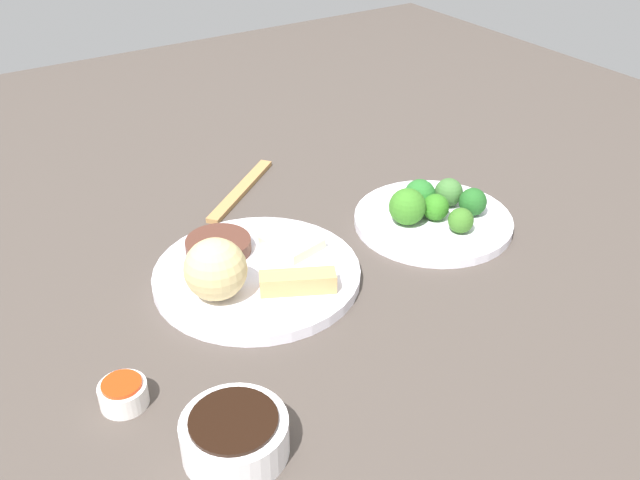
% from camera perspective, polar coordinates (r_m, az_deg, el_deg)
% --- Properties ---
extents(tabletop, '(2.20, 2.20, 0.02)m').
position_cam_1_polar(tabletop, '(0.93, -2.81, -4.86)').
color(tabletop, '#463D37').
rests_on(tabletop, ground).
extents(main_plate, '(0.28, 0.28, 0.02)m').
position_cam_1_polar(main_plate, '(0.95, -5.11, -2.81)').
color(main_plate, white).
rests_on(main_plate, tabletop).
extents(rice_scoop, '(0.08, 0.08, 0.08)m').
position_cam_1_polar(rice_scoop, '(0.88, -8.45, -2.36)').
color(rice_scoop, tan).
rests_on(rice_scoop, main_plate).
extents(spring_roll, '(0.10, 0.07, 0.03)m').
position_cam_1_polar(spring_roll, '(0.90, -1.80, -3.41)').
color(spring_roll, tan).
rests_on(spring_roll, main_plate).
extents(crab_rangoon_wonton, '(0.08, 0.08, 0.02)m').
position_cam_1_polar(crab_rangoon_wonton, '(0.99, -2.29, -0.19)').
color(crab_rangoon_wonton, beige).
rests_on(crab_rangoon_wonton, main_plate).
extents(stir_fry_heap, '(0.09, 0.09, 0.02)m').
position_cam_1_polar(stir_fry_heap, '(0.99, -8.22, -0.45)').
color(stir_fry_heap, '#502C21').
rests_on(stir_fry_heap, main_plate).
extents(broccoli_plate, '(0.24, 0.24, 0.01)m').
position_cam_1_polar(broccoli_plate, '(1.08, 9.12, 1.56)').
color(broccoli_plate, white).
rests_on(broccoli_plate, tabletop).
extents(broccoli_floret_0, '(0.05, 0.05, 0.05)m').
position_cam_1_polar(broccoli_floret_0, '(1.08, 8.07, 3.63)').
color(broccoli_floret_0, '#256826').
rests_on(broccoli_floret_0, broccoli_plate).
extents(broccoli_floret_1, '(0.04, 0.04, 0.04)m').
position_cam_1_polar(broccoli_floret_1, '(1.06, 9.33, 2.64)').
color(broccoli_floret_1, '#2E721C').
rests_on(broccoli_floret_1, broccoli_plate).
extents(broccoli_floret_2, '(0.04, 0.04, 0.04)m').
position_cam_1_polar(broccoli_floret_2, '(1.10, 10.37, 3.82)').
color(broccoli_floret_2, '#3C6C32').
rests_on(broccoli_floret_2, broccoli_plate).
extents(broccoli_floret_3, '(0.04, 0.04, 0.04)m').
position_cam_1_polar(broccoli_floret_3, '(1.04, 11.32, 1.56)').
color(broccoli_floret_3, '#376B22').
rests_on(broccoli_floret_3, broccoli_plate).
extents(broccoli_floret_4, '(0.05, 0.05, 0.05)m').
position_cam_1_polar(broccoli_floret_4, '(1.04, 7.08, 2.70)').
color(broccoli_floret_4, '#357521').
rests_on(broccoli_floret_4, broccoli_plate).
extents(broccoli_floret_5, '(0.04, 0.04, 0.04)m').
position_cam_1_polar(broccoli_floret_5, '(1.09, 12.25, 3.04)').
color(broccoli_floret_5, '#205A20').
rests_on(broccoli_floret_5, broccoli_plate).
extents(soy_sauce_bowl, '(0.11, 0.11, 0.04)m').
position_cam_1_polar(soy_sauce_bowl, '(0.72, -6.90, -15.50)').
color(soy_sauce_bowl, white).
rests_on(soy_sauce_bowl, tabletop).
extents(soy_sauce_bowl_liquid, '(0.09, 0.09, 0.00)m').
position_cam_1_polar(soy_sauce_bowl_liquid, '(0.71, -7.02, -14.28)').
color(soy_sauce_bowl_liquid, black).
rests_on(soy_sauce_bowl_liquid, soy_sauce_bowl).
extents(sauce_ramekin_sweet_and_sour, '(0.05, 0.05, 0.03)m').
position_cam_1_polar(sauce_ramekin_sweet_and_sour, '(0.80, -15.61, -11.95)').
color(sauce_ramekin_sweet_and_sour, white).
rests_on(sauce_ramekin_sweet_and_sour, tabletop).
extents(sauce_ramekin_sweet_and_sour_liquid, '(0.04, 0.04, 0.00)m').
position_cam_1_polar(sauce_ramekin_sweet_and_sour_liquid, '(0.79, -15.77, -11.17)').
color(sauce_ramekin_sweet_and_sour_liquid, red).
rests_on(sauce_ramekin_sweet_and_sour_liquid, sauce_ramekin_sweet_and_sour).
extents(chopsticks_pair, '(0.18, 0.15, 0.01)m').
position_cam_1_polar(chopsticks_pair, '(1.17, -6.40, 4.04)').
color(chopsticks_pair, '#AD7D48').
rests_on(chopsticks_pair, tabletop).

